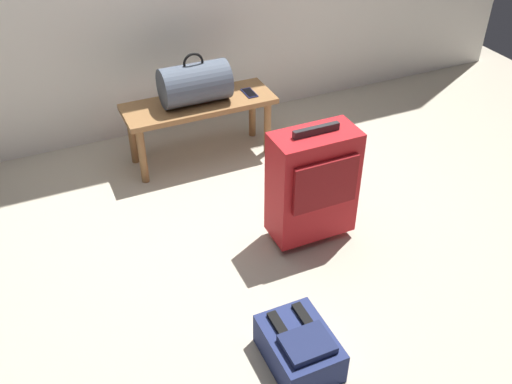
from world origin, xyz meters
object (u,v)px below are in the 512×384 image
at_px(bench, 199,111).
at_px(suitcase_upright_red, 313,184).
at_px(cell_phone, 249,93).
at_px(backpack_navy, 299,347).
at_px(duffel_bag_slate, 195,84).

distance_m(bench, suitcase_upright_red, 1.09).
bearing_deg(cell_phone, suitcase_upright_red, -94.05).
relative_size(suitcase_upright_red, backpack_navy, 1.88).
relative_size(duffel_bag_slate, suitcase_upright_red, 0.61).
distance_m(bench, duffel_bag_slate, 0.20).
height_order(duffel_bag_slate, suitcase_upright_red, duffel_bag_slate).
height_order(cell_phone, backpack_navy, cell_phone).
xyz_separation_m(suitcase_upright_red, backpack_navy, (-0.46, -0.75, -0.27)).
relative_size(bench, cell_phone, 6.94).
distance_m(cell_phone, backpack_navy, 1.88).
relative_size(cell_phone, suitcase_upright_red, 0.20).
bearing_deg(duffel_bag_slate, cell_phone, -4.63).
height_order(duffel_bag_slate, backpack_navy, duffel_bag_slate).
bearing_deg(duffel_bag_slate, backpack_navy, -95.32).
relative_size(duffel_bag_slate, cell_phone, 3.06).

